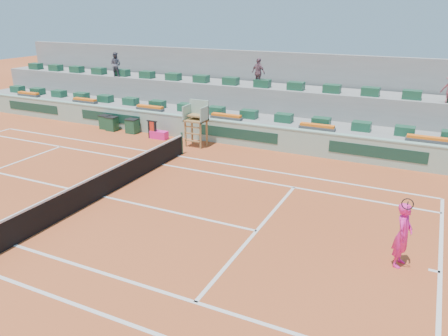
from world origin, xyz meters
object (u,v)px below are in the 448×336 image
(tennis_player, at_px, (403,235))
(player_bag, at_px, (159,135))
(umpire_chair, at_px, (197,117))
(drink_cooler_a, at_px, (132,126))

(tennis_player, bearing_deg, player_bag, 149.82)
(player_bag, height_order, tennis_player, tennis_player)
(umpire_chair, bearing_deg, tennis_player, -35.08)
(player_bag, distance_m, drink_cooler_a, 2.09)
(player_bag, relative_size, tennis_player, 0.44)
(player_bag, relative_size, drink_cooler_a, 1.18)
(umpire_chair, bearing_deg, player_bag, 176.09)
(umpire_chair, relative_size, tennis_player, 1.05)
(umpire_chair, distance_m, tennis_player, 13.20)
(drink_cooler_a, relative_size, tennis_player, 0.37)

